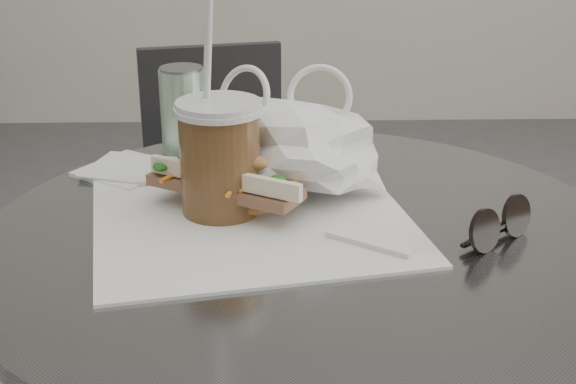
{
  "coord_description": "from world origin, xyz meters",
  "views": [
    {
      "loc": [
        -0.04,
        -0.65,
        1.14
      ],
      "look_at": [
        -0.02,
        0.2,
        0.79
      ],
      "focal_mm": 50.0,
      "sensor_mm": 36.0,
      "label": 1
    }
  ],
  "objects_px": {
    "chair_far": "(226,246)",
    "sunglasses": "(499,226)",
    "banh_mi": "(225,181)",
    "drink_can": "(183,110)",
    "iced_coffee": "(220,157)"
  },
  "relations": [
    {
      "from": "chair_far",
      "to": "sunglasses",
      "type": "bearing_deg",
      "value": 101.99
    },
    {
      "from": "banh_mi",
      "to": "drink_can",
      "type": "height_order",
      "value": "drink_can"
    },
    {
      "from": "drink_can",
      "to": "chair_far",
      "type": "bearing_deg",
      "value": 86.82
    },
    {
      "from": "drink_can",
      "to": "sunglasses",
      "type": "bearing_deg",
      "value": -39.99
    },
    {
      "from": "iced_coffee",
      "to": "drink_can",
      "type": "height_order",
      "value": "iced_coffee"
    },
    {
      "from": "chair_far",
      "to": "banh_mi",
      "type": "height_order",
      "value": "banh_mi"
    },
    {
      "from": "sunglasses",
      "to": "drink_can",
      "type": "relative_size",
      "value": 0.77
    },
    {
      "from": "chair_far",
      "to": "iced_coffee",
      "type": "xyz_separation_m",
      "value": [
        0.04,
        -0.71,
        0.47
      ]
    },
    {
      "from": "sunglasses",
      "to": "drink_can",
      "type": "bearing_deg",
      "value": 99.69
    },
    {
      "from": "sunglasses",
      "to": "iced_coffee",
      "type": "bearing_deg",
      "value": 124.32
    },
    {
      "from": "iced_coffee",
      "to": "sunglasses",
      "type": "xyz_separation_m",
      "value": [
        0.32,
        -0.09,
        -0.05
      ]
    },
    {
      "from": "banh_mi",
      "to": "iced_coffee",
      "type": "xyz_separation_m",
      "value": [
        -0.0,
        -0.0,
        0.03
      ]
    },
    {
      "from": "chair_far",
      "to": "sunglasses",
      "type": "xyz_separation_m",
      "value": [
        0.36,
        -0.8,
        0.42
      ]
    },
    {
      "from": "sunglasses",
      "to": "drink_can",
      "type": "height_order",
      "value": "drink_can"
    },
    {
      "from": "chair_far",
      "to": "banh_mi",
      "type": "distance_m",
      "value": 0.84
    }
  ]
}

